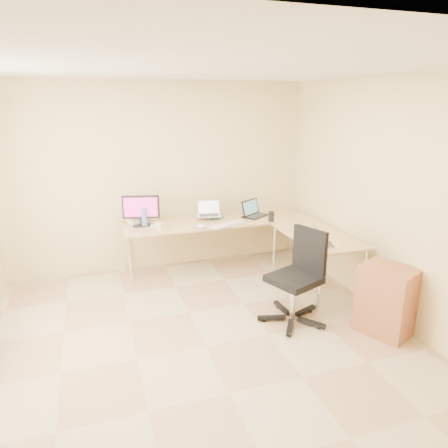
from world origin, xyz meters
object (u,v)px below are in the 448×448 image
object	(u,v)px
mug	(160,227)
desk_fan	(135,214)
laptop_black	(255,208)
office_chair	(294,279)
keyboard	(227,225)
water_bottle	(144,217)
desk_return	(316,261)
laptop_return	(325,237)
cabinet	(386,300)
monitor	(141,211)
laptop_center	(209,209)
desk_main	(219,245)

from	to	relation	value
mug	desk_fan	size ratio (longest dim) A/B	0.42
laptop_black	office_chair	xyz separation A→B (m)	(-0.24, -1.68, -0.35)
laptop_black	keyboard	world-z (taller)	laptop_black
water_bottle	office_chair	bearing A→B (deg)	-51.20
desk_return	laptop_return	size ratio (longest dim) A/B	4.16
laptop_black	cabinet	xyz separation A→B (m)	(0.57, -2.17, -0.49)
desk_return	laptop_black	distance (m)	1.20
monitor	laptop_center	world-z (taller)	monitor
laptop_return	cabinet	xyz separation A→B (m)	(0.29, -0.76, -0.47)
desk_main	cabinet	distance (m)	2.43
monitor	water_bottle	distance (m)	0.09
laptop_center	water_bottle	xyz separation A→B (m)	(-0.91, -0.07, -0.03)
desk_fan	laptop_center	bearing A→B (deg)	-10.07
desk_fan	desk_main	bearing A→B (deg)	-13.17
laptop_center	laptop_return	world-z (taller)	laptop_center
desk_return	laptop_return	xyz separation A→B (m)	(-0.14, -0.39, 0.47)
water_bottle	laptop_return	distance (m)	2.34
laptop_center	keyboard	xyz separation A→B (m)	(0.14, -0.38, -0.14)
desk_return	desk_fan	xyz separation A→B (m)	(-2.10, 1.20, 0.50)
laptop_center	desk_fan	bearing A→B (deg)	-174.69
cabinet	office_chair	bearing A→B (deg)	123.94
monitor	laptop_center	bearing A→B (deg)	15.52
desk_main	water_bottle	world-z (taller)	water_bottle
mug	laptop_return	world-z (taller)	laptop_return
keyboard	desk_main	bearing A→B (deg)	71.70
laptop_center	mug	distance (m)	0.82
desk_main	laptop_return	size ratio (longest dim) A/B	8.48
desk_main	keyboard	size ratio (longest dim) A/B	5.54
office_chair	desk_return	bearing A→B (deg)	23.64
desk_return	laptop_return	distance (m)	0.63
desk_return	laptop_return	bearing A→B (deg)	-109.24
water_bottle	laptop_return	bearing A→B (deg)	-36.92
laptop_center	water_bottle	distance (m)	0.91
laptop_black	desk_fan	xyz separation A→B (m)	(-1.68, 0.18, 0.02)
keyboard	office_chair	size ratio (longest dim) A/B	0.46
monitor	office_chair	size ratio (longest dim) A/B	0.47
office_chair	mug	bearing A→B (deg)	108.38
desk_return	laptop_black	world-z (taller)	laptop_black
desk_main	mug	world-z (taller)	mug
monitor	desk_main	bearing A→B (deg)	11.16
office_chair	desk_fan	bearing A→B (deg)	106.40
water_bottle	monitor	bearing A→B (deg)	127.35
monitor	water_bottle	bearing A→B (deg)	-38.60
laptop_black	desk_main	bearing A→B (deg)	148.01
laptop_black	water_bottle	xyz separation A→B (m)	(-1.58, -0.01, 0.01)
desk_return	cabinet	size ratio (longest dim) A/B	1.81
desk_return	laptop_center	bearing A→B (deg)	135.59
laptop_return	laptop_center	bearing A→B (deg)	51.39
office_chair	laptop_return	bearing A→B (deg)	5.78
desk_return	keyboard	xyz separation A→B (m)	(-0.96, 0.70, 0.38)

